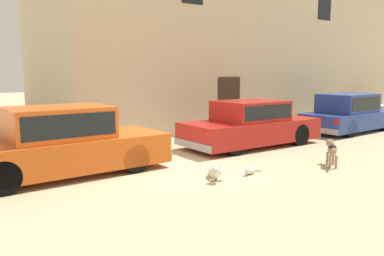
{
  "coord_description": "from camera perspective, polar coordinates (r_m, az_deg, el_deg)",
  "views": [
    {
      "loc": [
        -4.8,
        -7.62,
        2.27
      ],
      "look_at": [
        0.63,
        0.2,
        0.9
      ],
      "focal_mm": 36.16,
      "sensor_mm": 36.0,
      "label": 1
    }
  ],
  "objects": [
    {
      "name": "parked_sedan_nearest",
      "position": [
        9.03,
        -18.75,
        -1.94
      ],
      "size": [
        4.81,
        1.98,
        1.53
      ],
      "rotation": [
        0.0,
        0.0,
        0.04
      ],
      "color": "#D15619",
      "rests_on": "ground_plane"
    },
    {
      "name": "stray_cat",
      "position": [
        8.86,
        8.64,
        -6.22
      ],
      "size": [
        0.59,
        0.32,
        0.17
      ],
      "rotation": [
        0.0,
        0.0,
        3.52
      ],
      "color": "beige",
      "rests_on": "ground_plane"
    },
    {
      "name": "stray_dog_spotted",
      "position": [
        8.36,
        3.37,
        -6.52
      ],
      "size": [
        0.62,
        0.97,
        0.38
      ],
      "rotation": [
        0.0,
        0.0,
        4.18
      ],
      "color": "beige",
      "rests_on": "ground_plane"
    },
    {
      "name": "apartment_block",
      "position": [
        19.4,
        4.8,
        12.82
      ],
      "size": [
        17.23,
        6.91,
        7.69
      ],
      "color": "beige",
      "rests_on": "ground_plane"
    },
    {
      "name": "stray_dog_tan",
      "position": [
        10.02,
        19.91,
        -2.97
      ],
      "size": [
        0.76,
        0.76,
        0.64
      ],
      "rotation": [
        0.0,
        0.0,
        0.79
      ],
      "color": "#997F60",
      "rests_on": "ground_plane"
    },
    {
      "name": "parked_sedan_second",
      "position": [
        12.11,
        8.67,
        0.63
      ],
      "size": [
        4.59,
        1.82,
        1.41
      ],
      "rotation": [
        0.0,
        0.0,
        -0.0
      ],
      "color": "#AD1E19",
      "rests_on": "ground_plane"
    },
    {
      "name": "ground_plane",
      "position": [
        9.29,
        -2.52,
        -5.97
      ],
      "size": [
        80.0,
        80.0,
        0.0
      ],
      "primitive_type": "plane",
      "color": "tan"
    },
    {
      "name": "parked_sedan_third",
      "position": [
        16.05,
        22.12,
        2.09
      ],
      "size": [
        4.51,
        1.97,
        1.47
      ],
      "rotation": [
        0.0,
        0.0,
        0.06
      ],
      "color": "navy",
      "rests_on": "ground_plane"
    }
  ]
}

